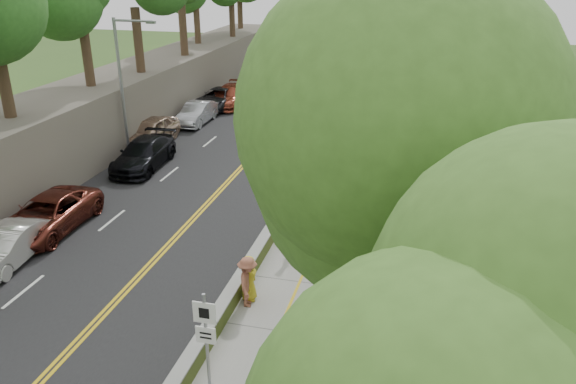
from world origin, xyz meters
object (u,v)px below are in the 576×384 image
car_2 (48,215)px  person_far (379,107)px  signpost (206,333)px  painter_0 (249,278)px  streetlight (124,80)px  car_1 (8,247)px  construction_barrel (378,139)px

car_2 → person_far: size_ratio=3.01×
signpost → painter_0: bearing=93.8°
streetlight → car_2: bearing=-82.7°
streetlight → signpost: size_ratio=2.58×
car_1 → painter_0: 9.75m
streetlight → construction_barrel: size_ratio=8.16×
signpost → car_1: signpost is taller
streetlight → construction_barrel: 15.47m
painter_0 → person_far: person_far is taller
car_2 → person_far: (12.04, 21.61, 0.16)m
construction_barrel → painter_0: 18.33m
car_1 → streetlight: bearing=92.1°
painter_0 → streetlight: bearing=35.7°
painter_0 → person_far: 24.62m
signpost → construction_barrel: 22.83m
car_1 → car_2: (-0.24, 2.82, 0.05)m
painter_0 → person_far: bearing=-11.0°
construction_barrel → car_2: bearing=-129.6°
painter_0 → car_1: bearing=83.2°
car_2 → painter_0: 10.41m
car_1 → painter_0: size_ratio=2.61×
construction_barrel → car_1: 21.86m
streetlight → car_1: streetlight is taller
construction_barrel → person_far: 6.43m
signpost → car_2: bearing=144.1°
person_far → construction_barrel: bearing=91.7°
streetlight → construction_barrel: (13.80, 5.65, -4.10)m
painter_0 → signpost: bearing=177.6°
construction_barrel → car_2: car_2 is taller
signpost → person_far: bearing=86.6°
signpost → painter_0: (-0.30, 4.53, -1.08)m
streetlight → painter_0: size_ratio=4.83×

